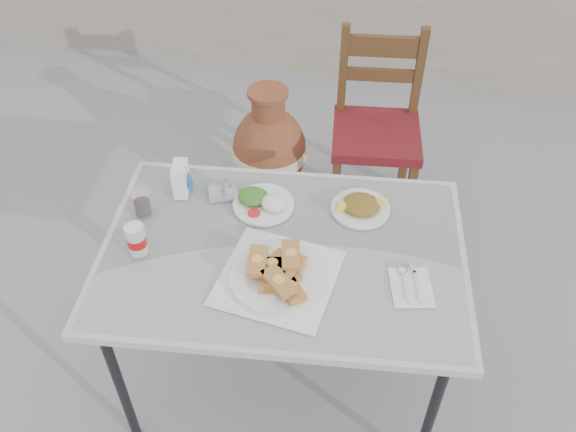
% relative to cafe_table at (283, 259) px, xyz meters
% --- Properties ---
extents(ground, '(80.00, 80.00, 0.00)m').
position_rel_cafe_table_xyz_m(ground, '(-0.06, 0.06, -0.70)').
color(ground, slate).
rests_on(ground, ground).
extents(cafe_table, '(1.32, 0.96, 0.76)m').
position_rel_cafe_table_xyz_m(cafe_table, '(0.00, 0.00, 0.00)').
color(cafe_table, black).
rests_on(cafe_table, ground).
extents(pide_plate, '(0.41, 0.41, 0.08)m').
position_rel_cafe_table_xyz_m(pide_plate, '(0.01, -0.13, 0.09)').
color(pide_plate, silver).
rests_on(pide_plate, cafe_table).
extents(salad_rice_plate, '(0.23, 0.23, 0.06)m').
position_rel_cafe_table_xyz_m(salad_rice_plate, '(-0.12, 0.20, 0.07)').
color(salad_rice_plate, silver).
rests_on(salad_rice_plate, cafe_table).
extents(salad_chopped_plate, '(0.21, 0.21, 0.05)m').
position_rel_cafe_table_xyz_m(salad_chopped_plate, '(0.24, 0.25, 0.07)').
color(salad_chopped_plate, silver).
rests_on(salad_chopped_plate, cafe_table).
extents(soda_can, '(0.07, 0.07, 0.12)m').
position_rel_cafe_table_xyz_m(soda_can, '(-0.47, -0.11, 0.11)').
color(soda_can, silver).
rests_on(soda_can, cafe_table).
extents(cola_glass, '(0.07, 0.07, 0.09)m').
position_rel_cafe_table_xyz_m(cola_glass, '(-0.53, 0.07, 0.09)').
color(cola_glass, white).
rests_on(cola_glass, cafe_table).
extents(napkin_holder, '(0.08, 0.11, 0.12)m').
position_rel_cafe_table_xyz_m(napkin_holder, '(-0.43, 0.22, 0.11)').
color(napkin_holder, silver).
rests_on(napkin_holder, cafe_table).
extents(condiment_caddy, '(0.13, 0.12, 0.08)m').
position_rel_cafe_table_xyz_m(condiment_caddy, '(-0.28, 0.23, 0.08)').
color(condiment_caddy, silver).
rests_on(condiment_caddy, cafe_table).
extents(cutlery_napkin, '(0.16, 0.19, 0.01)m').
position_rel_cafe_table_xyz_m(cutlery_napkin, '(0.43, -0.07, 0.06)').
color(cutlery_napkin, silver).
rests_on(cutlery_napkin, cafe_table).
extents(chair, '(0.47, 0.47, 0.97)m').
position_rel_cafe_table_xyz_m(chair, '(0.23, 1.14, -0.20)').
color(chair, '#3C1F10').
rests_on(chair, ground).
extents(terracotta_urn, '(0.39, 0.39, 0.69)m').
position_rel_cafe_table_xyz_m(terracotta_urn, '(-0.30, 1.08, -0.39)').
color(terracotta_urn, brown).
rests_on(terracotta_urn, ground).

